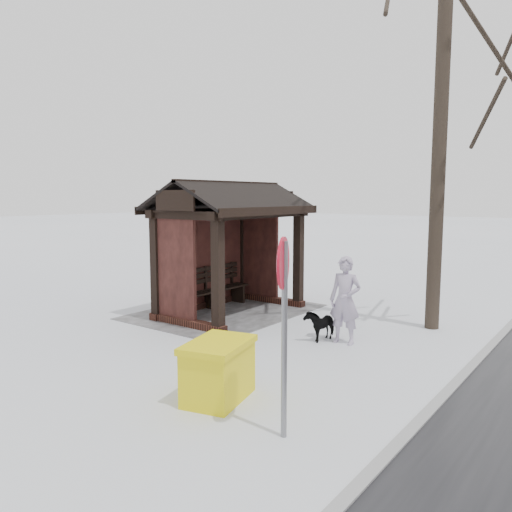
{
  "coord_description": "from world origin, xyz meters",
  "views": [
    {
      "loc": [
        8.86,
        7.39,
        2.75
      ],
      "look_at": [
        0.11,
        0.8,
        1.43
      ],
      "focal_mm": 35.0,
      "sensor_mm": 36.0,
      "label": 1
    }
  ],
  "objects_px": {
    "pedestrian": "(345,300)",
    "dog": "(320,324)",
    "grit_bin": "(218,370)",
    "road_sign": "(283,294)",
    "bus_shelter": "(226,221)",
    "tree_near": "(445,20)"
  },
  "relations": [
    {
      "from": "pedestrian",
      "to": "dog",
      "type": "height_order",
      "value": "pedestrian"
    },
    {
      "from": "tree_near",
      "to": "pedestrian",
      "type": "relative_size",
      "value": 5.49
    },
    {
      "from": "dog",
      "to": "pedestrian",
      "type": "bearing_deg",
      "value": 13.99
    },
    {
      "from": "pedestrian",
      "to": "dog",
      "type": "distance_m",
      "value": 0.71
    },
    {
      "from": "dog",
      "to": "grit_bin",
      "type": "bearing_deg",
      "value": -79.42
    },
    {
      "from": "bus_shelter",
      "to": "dog",
      "type": "xyz_separation_m",
      "value": [
        0.65,
        2.92,
        -1.86
      ]
    },
    {
      "from": "pedestrian",
      "to": "grit_bin",
      "type": "relative_size",
      "value": 1.37
    },
    {
      "from": "road_sign",
      "to": "tree_near",
      "type": "bearing_deg",
      "value": 158.64
    },
    {
      "from": "tree_near",
      "to": "grit_bin",
      "type": "height_order",
      "value": "tree_near"
    },
    {
      "from": "bus_shelter",
      "to": "pedestrian",
      "type": "distance_m",
      "value": 3.69
    },
    {
      "from": "tree_near",
      "to": "dog",
      "type": "bearing_deg",
      "value": -33.83
    },
    {
      "from": "tree_near",
      "to": "road_sign",
      "type": "height_order",
      "value": "tree_near"
    },
    {
      "from": "bus_shelter",
      "to": "pedestrian",
      "type": "bearing_deg",
      "value": 80.29
    },
    {
      "from": "bus_shelter",
      "to": "tree_near",
      "type": "xyz_separation_m",
      "value": [
        -1.5,
        4.36,
        3.99
      ]
    },
    {
      "from": "grit_bin",
      "to": "road_sign",
      "type": "height_order",
      "value": "road_sign"
    },
    {
      "from": "pedestrian",
      "to": "road_sign",
      "type": "relative_size",
      "value": 0.71
    },
    {
      "from": "bus_shelter",
      "to": "pedestrian",
      "type": "height_order",
      "value": "bus_shelter"
    },
    {
      "from": "bus_shelter",
      "to": "dog",
      "type": "bearing_deg",
      "value": 77.37
    },
    {
      "from": "grit_bin",
      "to": "road_sign",
      "type": "xyz_separation_m",
      "value": [
        0.35,
        1.28,
        1.26
      ]
    },
    {
      "from": "bus_shelter",
      "to": "road_sign",
      "type": "distance_m",
      "value": 6.26
    },
    {
      "from": "bus_shelter",
      "to": "tree_near",
      "type": "bearing_deg",
      "value": 108.99
    },
    {
      "from": "tree_near",
      "to": "pedestrian",
      "type": "height_order",
      "value": "tree_near"
    }
  ]
}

